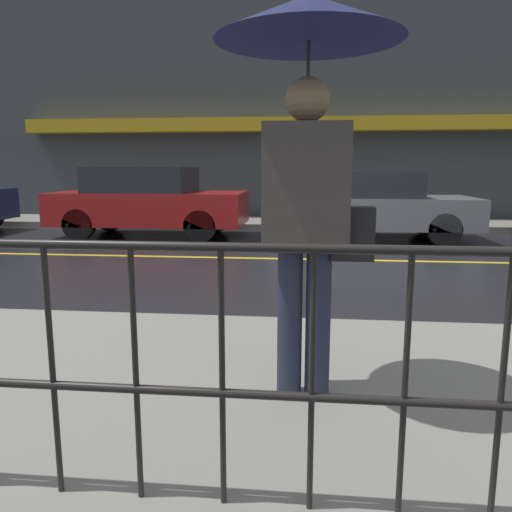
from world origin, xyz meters
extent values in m
plane|color=black|center=(0.00, 0.00, 0.00)|extent=(80.00, 80.00, 0.00)
cube|color=gray|center=(0.00, -5.12, 0.07)|extent=(28.00, 2.79, 0.15)
cube|color=gray|center=(0.00, 4.72, 0.07)|extent=(28.00, 1.99, 0.15)
cube|color=gold|center=(0.00, 0.00, 0.00)|extent=(25.20, 0.12, 0.01)
cube|color=#383D42|center=(0.00, 5.87, 3.37)|extent=(28.00, 0.30, 6.74)
cube|color=#B79319|center=(0.00, 5.44, 2.60)|extent=(16.80, 0.55, 0.35)
cylinder|color=black|center=(0.00, -6.27, 0.61)|extent=(12.00, 0.04, 0.04)
cylinder|color=black|center=(-1.71, -6.27, 0.66)|extent=(0.02, 0.02, 1.04)
cylinder|color=black|center=(-1.37, -6.27, 0.66)|extent=(0.02, 0.02, 1.04)
cylinder|color=black|center=(-1.03, -6.27, 0.66)|extent=(0.02, 0.02, 1.04)
cylinder|color=black|center=(-0.69, -6.27, 0.66)|extent=(0.02, 0.02, 1.04)
cylinder|color=black|center=(-0.34, -6.27, 0.66)|extent=(0.02, 0.02, 1.04)
cylinder|color=black|center=(0.00, -6.27, 0.66)|extent=(0.02, 0.02, 1.04)
cylinder|color=#23283D|center=(-0.81, -5.25, 0.58)|extent=(0.14, 0.14, 0.87)
cylinder|color=#23283D|center=(-0.64, -5.25, 0.58)|extent=(0.14, 0.14, 0.87)
cube|color=#47423D|center=(-0.72, -5.25, 1.37)|extent=(0.47, 0.28, 0.69)
sphere|color=#967652|center=(-0.72, -5.25, 1.83)|extent=(0.24, 0.24, 0.24)
cylinder|color=#262628|center=(-0.72, -5.25, 1.75)|extent=(0.02, 0.02, 0.77)
cone|color=#191E4C|center=(-0.72, -5.25, 2.25)|extent=(1.01, 1.01, 0.23)
cube|color=black|center=(-0.46, -5.25, 1.11)|extent=(0.24, 0.12, 0.30)
cube|color=maroon|center=(-4.12, 2.50, 0.62)|extent=(4.08, 1.84, 0.68)
cube|color=#1E2328|center=(-4.28, 2.50, 1.23)|extent=(2.12, 1.69, 0.53)
cylinder|color=black|center=(-2.85, 3.31, 0.33)|extent=(0.65, 0.22, 0.65)
cylinder|color=black|center=(-2.85, 1.69, 0.33)|extent=(0.65, 0.22, 0.65)
cylinder|color=black|center=(-5.38, 3.31, 0.33)|extent=(0.65, 0.22, 0.65)
cylinder|color=black|center=(-5.38, 1.69, 0.33)|extent=(0.65, 0.22, 0.65)
cube|color=slate|center=(0.60, 2.50, 0.58)|extent=(4.08, 1.89, 0.62)
cube|color=#1E2328|center=(0.44, 2.50, 1.15)|extent=(2.12, 1.74, 0.52)
cylinder|color=black|center=(1.87, 3.33, 0.32)|extent=(0.64, 0.22, 0.64)
cylinder|color=black|center=(1.87, 1.67, 0.32)|extent=(0.64, 0.22, 0.64)
cylinder|color=black|center=(-0.66, 3.33, 0.32)|extent=(0.64, 0.22, 0.64)
cylinder|color=black|center=(-0.66, 1.67, 0.32)|extent=(0.64, 0.22, 0.64)
camera|label=1|loc=(-0.71, -8.05, 1.47)|focal=35.00mm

